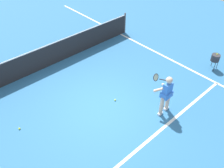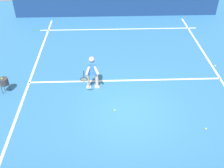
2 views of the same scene
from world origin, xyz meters
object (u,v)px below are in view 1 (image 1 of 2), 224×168
(tennis_ball_far, at_px, (19,129))
(ball_hopper, at_px, (215,58))
(tennis_player, at_px, (166,93))
(tennis_ball_near, at_px, (115,100))

(tennis_ball_far, distance_m, ball_hopper, 8.25)
(tennis_player, height_order, tennis_ball_far, tennis_player)
(ball_hopper, bearing_deg, tennis_player, -177.51)
(ball_hopper, bearing_deg, tennis_ball_far, 162.34)
(tennis_player, xyz_separation_m, tennis_ball_near, (-0.89, 1.53, -0.81))
(tennis_player, height_order, tennis_ball_near, tennis_player)
(tennis_ball_far, bearing_deg, tennis_player, -32.60)
(tennis_ball_near, xyz_separation_m, ball_hopper, (4.58, -1.37, 0.51))
(tennis_player, relative_size, ball_hopper, 2.09)
(tennis_ball_near, xyz_separation_m, tennis_ball_far, (-3.27, 1.13, 0.00))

